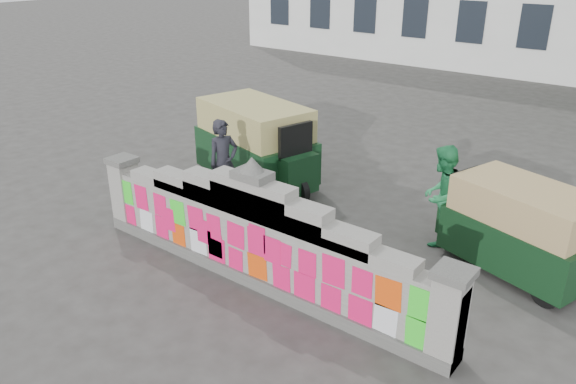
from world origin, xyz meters
name	(u,v)px	position (x,y,z in m)	size (l,w,h in m)	color
ground	(255,281)	(0.00, 0.00, 0.00)	(100.00, 100.00, 0.00)	#383533
parapet_wall	(254,238)	(0.00, -0.01, 0.75)	(6.48, 0.44, 2.01)	#4C4C49
cyclist_bike	(225,192)	(-1.94, 1.41, 0.48)	(0.64, 1.82, 0.96)	black
cyclist_rider	(224,175)	(-1.94, 1.41, 0.81)	(0.59, 0.39, 1.62)	black
pedestrian	(441,196)	(1.66, 2.86, 0.87)	(0.85, 0.66, 1.74)	#25894D
rickshaw_left	(257,143)	(-2.54, 3.05, 0.89)	(3.20, 2.07, 1.72)	#113319
rickshaw_right	(518,227)	(2.97, 2.76, 0.74)	(2.64, 1.80, 1.42)	black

